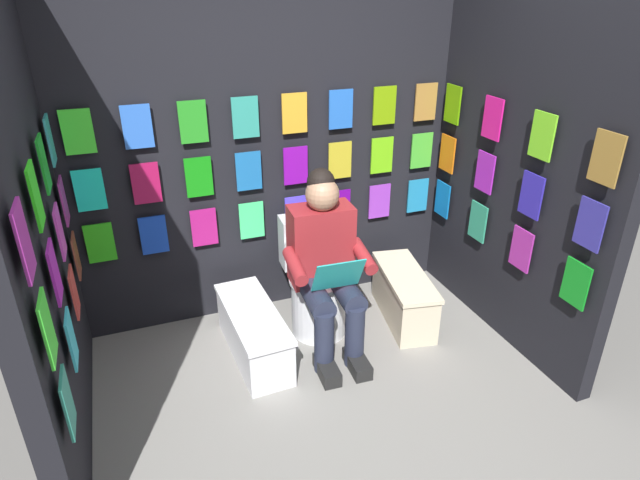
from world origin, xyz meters
TOP-DOWN VIEW (x-y plane):
  - ground_plane at (0.00, 0.00)m, footprint 30.00×30.00m
  - display_wall_back at (0.00, -1.71)m, footprint 2.73×0.14m
  - display_wall_left at (-1.36, -0.83)m, footprint 0.14×1.66m
  - display_wall_right at (1.36, -0.83)m, footprint 0.14×1.66m
  - toilet at (-0.17, -1.28)m, footprint 0.41×0.56m
  - person_reading at (-0.16, -1.05)m, footprint 0.54×0.70m
  - comic_longbox_near at (0.32, -1.10)m, footprint 0.33×0.84m
  - comic_longbox_far at (-0.79, -1.13)m, footprint 0.41×0.78m

SIDE VIEW (x-z plane):
  - ground_plane at x=0.00m, z-range 0.00..0.00m
  - comic_longbox_near at x=0.32m, z-range 0.00..0.34m
  - comic_longbox_far at x=-0.79m, z-range 0.00..0.36m
  - toilet at x=-0.17m, z-range -0.06..0.71m
  - person_reading at x=-0.16m, z-range 0.00..1.20m
  - display_wall_back at x=0.00m, z-range 0.00..2.47m
  - display_wall_left at x=-1.36m, z-range 0.00..2.47m
  - display_wall_right at x=1.36m, z-range 0.00..2.47m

